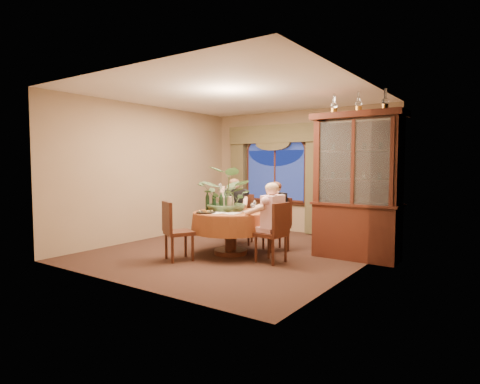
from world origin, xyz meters
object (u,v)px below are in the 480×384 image
Objects in this scene: chair_right at (271,233)px; chair_front_left at (179,231)px; oil_lamp_left at (334,104)px; centerpiece_plant at (229,174)px; person_pink at (273,222)px; wine_bottle_2 at (207,201)px; person_scarf at (276,216)px; wine_bottle_5 at (214,201)px; oil_lamp_center at (359,102)px; oil_lamp_right at (385,99)px; dining_table at (231,233)px; chair_back at (242,220)px; olive_bowl at (232,211)px; stoneware_vase at (231,204)px; wine_bottle_0 at (214,200)px; wine_bottle_1 at (223,201)px; china_cabinet at (357,186)px; wine_bottle_3 at (225,201)px; wine_bottle_4 at (221,202)px; person_back at (234,211)px; chair_back_right at (276,224)px.

chair_front_left is at bearing 125.53° from chair_right.
oil_lamp_left is 2.16m from centerpiece_plant.
oil_lamp_left reaches higher than person_pink.
oil_lamp_left reaches higher than wine_bottle_2.
wine_bottle_5 is (-0.86, -0.75, 0.28)m from person_scarf.
chair_right is at bearing -13.13° from centerpiece_plant.
oil_lamp_center is 0.42m from oil_lamp_right.
oil_lamp_left is at bearing 31.96° from dining_table.
wine_bottle_2 is (-0.31, -0.23, -0.49)m from centerpiece_plant.
oil_lamp_center is at bearing 21.07° from centerpiece_plant.
oil_lamp_right is at bearing 0.00° from oil_lamp_left.
chair_front_left is (-0.44, -0.83, 0.10)m from dining_table.
centerpiece_plant is (0.23, -0.74, 0.92)m from chair_back.
stoneware_vase is at bearing 132.80° from olive_bowl.
olive_bowl is at bearing 92.90° from person_scarf.
chair_back is 1.06m from wine_bottle_2.
wine_bottle_0 is (-0.00, 0.92, 0.44)m from chair_front_left.
wine_bottle_1 reaches higher than chair_back.
dining_table is 0.51m from stoneware_vase.
wine_bottle_0 is (-2.35, -0.84, -0.29)m from china_cabinet.
wine_bottle_3 is 0.20m from wine_bottle_5.
wine_bottle_0 is 1.00× the size of wine_bottle_3.
wine_bottle_4 is at bearing 93.95° from chair_right.
china_cabinet is 7.11× the size of oil_lamp_center.
oil_lamp_left is 2.45× the size of olive_bowl.
chair_right is at bearing -135.35° from china_cabinet.
chair_right is 6.93× the size of olive_bowl.
wine_bottle_1 is at bearing -173.32° from stoneware_vase.
oil_lamp_left is at bearing 180.00° from oil_lamp_center.
china_cabinet is at bearing 180.00° from oil_lamp_center.
wine_bottle_4 and wine_bottle_5 have the same top height.
stoneware_vase is (0.39, -0.66, 0.23)m from person_back.
wine_bottle_1 is (-1.09, 0.17, 0.44)m from chair_right.
person_back is (-0.46, 0.74, 0.27)m from dining_table.
china_cabinet is at bearing 180.00° from oil_lamp_right.
person_back is 9.36× the size of olive_bowl.
chair_front_left is 2.91× the size of wine_bottle_1.
chair_right is (0.87, -0.10, 0.10)m from dining_table.
person_pink is at bearing -137.72° from oil_lamp_center.
centerpiece_plant reaches higher than chair_front_left.
oil_lamp_right is 3.16m from wine_bottle_4.
wine_bottle_1 is at bearing 77.80° from chair_back.
china_cabinet is 7.33× the size of wine_bottle_1.
oil_lamp_center is 0.26× the size of person_back.
chair_back_right is 1.32m from wine_bottle_2.
chair_back_right is (-1.84, -0.20, -2.11)m from oil_lamp_right.
dining_table is 4.21× the size of wine_bottle_4.
person_pink reaches higher than wine_bottle_2.
china_cabinet reaches higher than olive_bowl.
person_pink is at bearing 120.99° from chair_back.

